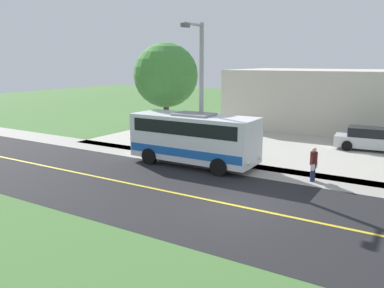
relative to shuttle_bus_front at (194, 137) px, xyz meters
name	(u,v)px	position (x,y,z in m)	size (l,w,h in m)	color
ground_plane	(237,206)	(4.51, 4.70, -1.57)	(120.00, 120.00, 0.00)	#477238
road_surface	(237,206)	(4.51, 4.70, -1.57)	(8.00, 100.00, 0.01)	black
sidewalk	(281,174)	(-0.69, 4.70, -1.57)	(2.40, 100.00, 0.01)	#9E9991
parking_lot_surface	(366,153)	(-7.89, 7.70, -1.57)	(14.00, 36.00, 0.01)	#B2ADA3
road_centre_line	(237,206)	(4.51, 4.70, -1.56)	(0.16, 100.00, 0.00)	gold
shuttle_bus_front	(194,137)	(0.00, 0.00, 0.00)	(2.66, 7.09, 2.86)	white
pedestrian_with_bags	(314,163)	(-0.38, 6.37, -0.70)	(0.72, 0.34, 1.64)	#1E2347
street_light_pole	(200,88)	(-0.36, 0.16, 2.61)	(1.97, 0.24, 7.56)	#9E9EA3
parked_car_near	(371,139)	(-9.04, 7.77, -0.89)	(2.32, 4.55, 1.45)	silver
tree_curbside	(166,76)	(-2.89, -3.86, 3.12)	(4.11, 4.11, 6.77)	#4C3826
commercial_building	(332,99)	(-16.89, 3.57, 0.87)	(10.00, 16.14, 4.89)	beige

